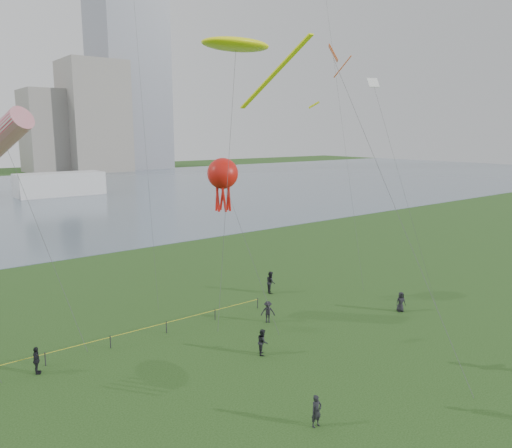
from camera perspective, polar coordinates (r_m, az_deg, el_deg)
ground_plane at (r=27.29m, az=13.83°, el=-19.92°), size 400.00×400.00×0.00m
tower at (r=204.70m, az=-14.76°, el=23.19°), size 24.00×24.00×120.00m
building_mid at (r=187.89m, az=-18.00°, el=11.56°), size 20.00×20.00×38.00m
building_low at (r=189.22m, az=-22.59°, el=9.75°), size 16.00×18.00×28.00m
pavilion_right at (r=117.50m, az=-21.48°, el=4.26°), size 18.00×7.00×5.00m
fence at (r=32.63m, az=-26.66°, el=-14.41°), size 24.07×0.07×1.05m
spectator_a at (r=31.90m, az=0.77°, el=-13.30°), size 0.96×1.00×1.63m
spectator_b at (r=36.82m, az=1.37°, el=-10.00°), size 1.19×1.09×1.60m
spectator_c at (r=32.12m, az=-23.79°, el=-14.08°), size 0.74×1.03×1.62m
spectator_d at (r=40.52m, az=16.22°, el=-8.53°), size 0.90×0.78×1.55m
spectator_f at (r=25.14m, az=6.92°, el=-20.45°), size 0.59×0.41×1.56m
spectator_g at (r=43.28m, az=1.69°, el=-6.66°), size 1.07×1.15×1.88m
kite_stingray at (r=37.44m, az=-2.22°, el=19.73°), size 6.29×10.17×20.20m
kite_windsock at (r=36.13m, az=-26.91°, el=8.97°), size 5.05×8.13×15.29m
kite_octopus at (r=38.24m, az=-3.82°, el=5.69°), size 2.36×8.33×11.76m
kite_delta at (r=36.03m, az=9.73°, el=16.76°), size 3.49×14.09×19.64m
small_kites at (r=40.79m, az=-6.40°, el=22.10°), size 37.55×13.02×9.24m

